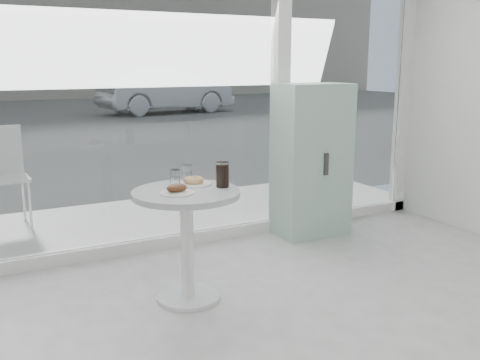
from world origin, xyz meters
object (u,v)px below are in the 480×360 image
cola_glass (223,175)px  patio_chair (3,170)px  car_silver (167,91)px  water_tumbler_b (187,174)px  water_tumbler_a (175,179)px  main_table (187,222)px  mint_cabinet (311,160)px  plate_donut (194,182)px  plate_fritter (177,190)px

cola_glass → patio_chair: bearing=118.6°
car_silver → water_tumbler_b: size_ratio=36.07×
water_tumbler_a → water_tumbler_b: (0.12, 0.09, 0.00)m
main_table → mint_cabinet: mint_cabinet is taller
plate_donut → mint_cabinet: bearing=25.3°
mint_cabinet → water_tumbler_a: bearing=-155.3°
patio_chair → plate_fritter: 2.48m
main_table → mint_cabinet: 1.81m
mint_cabinet → car_silver: size_ratio=0.32×
main_table → cola_glass: size_ratio=4.51×
car_silver → cola_glass: (-4.48, -13.52, 0.13)m
water_tumbler_a → plate_donut: bearing=-13.3°
water_tumbler_a → cola_glass: cola_glass is taller
plate_fritter → cola_glass: size_ratio=1.30×
main_table → patio_chair: size_ratio=0.80×
patio_chair → cola_glass: bearing=-64.9°
mint_cabinet → car_silver: car_silver is taller
mint_cabinet → water_tumbler_a: 1.75m
water_tumbler_a → mint_cabinet: bearing=22.7°
mint_cabinet → car_silver: 13.06m
cola_glass → mint_cabinet: bearing=32.6°
car_silver → plate_fritter: car_silver is taller
mint_cabinet → water_tumbler_b: (-1.48, -0.58, 0.12)m
plate_donut → cola_glass: bearing=-44.0°
main_table → water_tumbler_a: size_ratio=6.79×
plate_fritter → water_tumbler_b: water_tumbler_b is taller
main_table → water_tumbler_b: water_tumbler_b is taller
car_silver → plate_fritter: size_ratio=19.78×
patio_chair → cola_glass: size_ratio=5.63×
main_table → water_tumbler_b: bearing=66.6°
main_table → cola_glass: (0.26, -0.01, 0.30)m
patio_chair → cola_glass: 2.59m
plate_fritter → water_tumbler_a: bearing=72.2°
mint_cabinet → cola_glass: mint_cabinet is taller
water_tumbler_a → cola_glass: size_ratio=0.66×
patio_chair → cola_glass: patio_chair is taller
car_silver → plate_donut: car_silver is taller
cola_glass → water_tumbler_b: bearing=119.6°
main_table → car_silver: car_silver is taller
car_silver → plate_fritter: (-4.83, -13.57, 0.08)m
plate_donut → main_table: bearing=-129.7°
plate_donut → water_tumbler_a: size_ratio=2.09×
patio_chair → plate_donut: patio_chair is taller
plate_fritter → water_tumbler_a: size_ratio=1.95×
cola_glass → water_tumbler_a: bearing=147.4°
plate_fritter → plate_donut: 0.27m
plate_fritter → water_tumbler_a: water_tumbler_a is taller
main_table → patio_chair: bearing=113.4°
car_silver → water_tumbler_a: (-4.76, -13.35, 0.10)m
main_table → plate_fritter: size_ratio=3.48×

